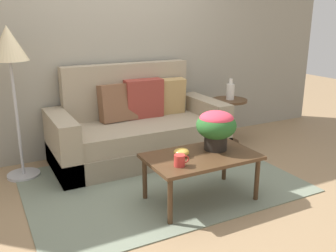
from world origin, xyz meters
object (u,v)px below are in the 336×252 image
at_px(couch, 138,130).
at_px(table_vase, 230,91).
at_px(coffee_mug, 180,160).
at_px(floor_lamp, 9,55).
at_px(snack_bowl, 182,152).
at_px(side_table, 229,113).
at_px(potted_plant, 216,126).
at_px(coffee_table, 201,160).

height_order(couch, table_vase, couch).
distance_m(coffee_mug, table_vase, 1.97).
height_order(floor_lamp, snack_bowl, floor_lamp).
bearing_deg(table_vase, side_table, 87.05).
relative_size(side_table, potted_plant, 1.60).
bearing_deg(side_table, coffee_table, -134.91).
xyz_separation_m(potted_plant, table_vase, (0.98, 1.10, 0.03)).
bearing_deg(coffee_mug, potted_plant, 21.83).
bearing_deg(snack_bowl, table_vase, 39.61).
bearing_deg(couch, potted_plant, -77.07).
height_order(coffee_table, floor_lamp, floor_lamp).
bearing_deg(potted_plant, side_table, 48.61).
xyz_separation_m(side_table, snack_bowl, (-1.35, -1.13, 0.07)).
xyz_separation_m(floor_lamp, potted_plant, (1.56, -1.23, -0.59)).
xyz_separation_m(coffee_mug, snack_bowl, (0.12, 0.18, -0.01)).
bearing_deg(potted_plant, floor_lamp, 141.71).
distance_m(snack_bowl, table_vase, 1.76).
xyz_separation_m(coffee_table, table_vase, (1.18, 1.17, 0.31)).
bearing_deg(potted_plant, couch, 102.93).
distance_m(potted_plant, snack_bowl, 0.41).
bearing_deg(coffee_table, snack_bowl, 161.32).
relative_size(side_table, table_vase, 2.19).
bearing_deg(potted_plant, coffee_table, -161.18).
xyz_separation_m(side_table, table_vase, (-0.00, -0.01, 0.29)).
relative_size(couch, potted_plant, 5.40).
relative_size(coffee_mug, snack_bowl, 0.99).
bearing_deg(table_vase, coffee_mug, -138.48).
height_order(floor_lamp, table_vase, floor_lamp).
bearing_deg(coffee_mug, floor_lamp, 127.01).
xyz_separation_m(couch, side_table, (1.25, -0.06, 0.07)).
relative_size(floor_lamp, table_vase, 5.73).
xyz_separation_m(coffee_table, side_table, (1.18, 1.18, 0.02)).
bearing_deg(couch, floor_lamp, 177.73).
bearing_deg(coffee_table, couch, 93.46).
distance_m(side_table, snack_bowl, 1.76).
relative_size(floor_lamp, coffee_mug, 11.23).
relative_size(couch, floor_lamp, 1.29).
distance_m(potted_plant, table_vase, 1.48).
relative_size(floor_lamp, potted_plant, 4.19).
bearing_deg(couch, coffee_table, -86.54).
height_order(coffee_mug, snack_bowl, coffee_mug).
relative_size(snack_bowl, table_vase, 0.52).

